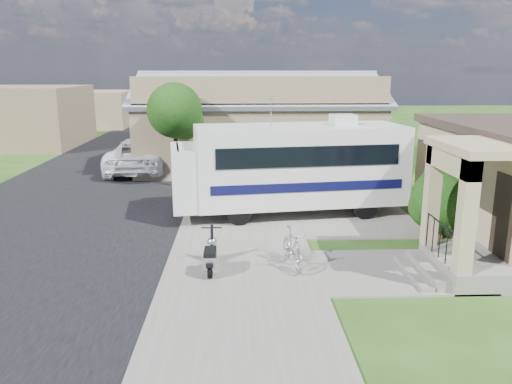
{
  "coord_description": "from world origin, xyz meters",
  "views": [
    {
      "loc": [
        -1.04,
        -12.9,
        5.08
      ],
      "look_at": [
        -0.5,
        2.5,
        1.3
      ],
      "focal_mm": 35.0,
      "sensor_mm": 36.0,
      "label": 1
    }
  ],
  "objects_px": {
    "pickup_truck": "(142,154)",
    "van": "(155,137)",
    "motorhome": "(291,165)",
    "scooter": "(211,256)",
    "shrub": "(445,196)",
    "garden_hose": "(417,260)",
    "bicycle": "(292,250)"
  },
  "relations": [
    {
      "from": "motorhome",
      "to": "van",
      "type": "height_order",
      "value": "motorhome"
    },
    {
      "from": "scooter",
      "to": "garden_hose",
      "type": "height_order",
      "value": "scooter"
    },
    {
      "from": "scooter",
      "to": "van",
      "type": "height_order",
      "value": "van"
    },
    {
      "from": "shrub",
      "to": "scooter",
      "type": "relative_size",
      "value": 1.7
    },
    {
      "from": "van",
      "to": "garden_hose",
      "type": "height_order",
      "value": "van"
    },
    {
      "from": "motorhome",
      "to": "pickup_truck",
      "type": "height_order",
      "value": "motorhome"
    },
    {
      "from": "motorhome",
      "to": "shrub",
      "type": "bearing_deg",
      "value": -40.4
    },
    {
      "from": "motorhome",
      "to": "van",
      "type": "distance_m",
      "value": 17.12
    },
    {
      "from": "bicycle",
      "to": "scooter",
      "type": "bearing_deg",
      "value": 176.01
    },
    {
      "from": "van",
      "to": "pickup_truck",
      "type": "bearing_deg",
      "value": -87.13
    },
    {
      "from": "motorhome",
      "to": "pickup_truck",
      "type": "relative_size",
      "value": 1.35
    },
    {
      "from": "motorhome",
      "to": "garden_hose",
      "type": "xyz_separation_m",
      "value": [
        2.94,
        -4.88,
        -1.69
      ]
    },
    {
      "from": "scooter",
      "to": "pickup_truck",
      "type": "distance_m",
      "value": 14.15
    },
    {
      "from": "pickup_truck",
      "to": "van",
      "type": "xyz_separation_m",
      "value": [
        -0.5,
        7.29,
        -0.07
      ]
    },
    {
      "from": "pickup_truck",
      "to": "shrub",
      "type": "bearing_deg",
      "value": 134.92
    },
    {
      "from": "bicycle",
      "to": "pickup_truck",
      "type": "bearing_deg",
      "value": 105.09
    },
    {
      "from": "shrub",
      "to": "scooter",
      "type": "distance_m",
      "value": 7.5
    },
    {
      "from": "motorhome",
      "to": "bicycle",
      "type": "height_order",
      "value": "motorhome"
    },
    {
      "from": "scooter",
      "to": "garden_hose",
      "type": "distance_m",
      "value": 5.54
    },
    {
      "from": "motorhome",
      "to": "van",
      "type": "relative_size",
      "value": 1.53
    },
    {
      "from": "shrub",
      "to": "garden_hose",
      "type": "bearing_deg",
      "value": -126.39
    },
    {
      "from": "bicycle",
      "to": "van",
      "type": "xyz_separation_m",
      "value": [
        -6.85,
        20.54,
        0.29
      ]
    },
    {
      "from": "pickup_truck",
      "to": "motorhome",
      "type": "bearing_deg",
      "value": 129.16
    },
    {
      "from": "scooter",
      "to": "bicycle",
      "type": "bearing_deg",
      "value": 6.6
    },
    {
      "from": "van",
      "to": "garden_hose",
      "type": "distance_m",
      "value": 22.78
    },
    {
      "from": "pickup_truck",
      "to": "garden_hose",
      "type": "xyz_separation_m",
      "value": [
        9.76,
        -13.04,
        -0.77
      ]
    },
    {
      "from": "van",
      "to": "motorhome",
      "type": "bearing_deg",
      "value": -65.67
    },
    {
      "from": "scooter",
      "to": "pickup_truck",
      "type": "bearing_deg",
      "value": 107.51
    },
    {
      "from": "shrub",
      "to": "van",
      "type": "xyz_separation_m",
      "value": [
        -11.76,
        18.29,
        -0.56
      ]
    },
    {
      "from": "motorhome",
      "to": "bicycle",
      "type": "bearing_deg",
      "value": -102.93
    },
    {
      "from": "bicycle",
      "to": "pickup_truck",
      "type": "height_order",
      "value": "pickup_truck"
    },
    {
      "from": "bicycle",
      "to": "garden_hose",
      "type": "relative_size",
      "value": 3.86
    }
  ]
}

